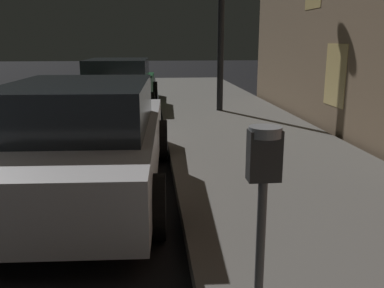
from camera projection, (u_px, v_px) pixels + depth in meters
name	position (u px, v px, depth m)	size (l,w,h in m)	color
parking_meter	(263.00, 179.00, 2.44)	(0.19, 0.19, 1.29)	#59595B
car_white	(83.00, 138.00, 5.30)	(2.27, 4.66, 1.43)	silver
car_green	(119.00, 85.00, 11.85)	(2.23, 4.61, 1.43)	#19592D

